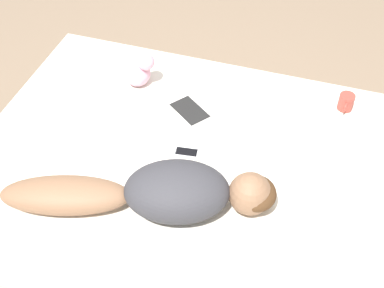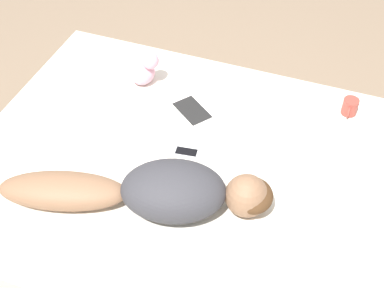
% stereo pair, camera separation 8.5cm
% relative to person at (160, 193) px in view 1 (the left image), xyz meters
% --- Properties ---
extents(ground_plane, '(12.00, 12.00, 0.00)m').
position_rel_person_xyz_m(ground_plane, '(-0.28, -0.01, -0.64)').
color(ground_plane, '#7A6651').
extents(bed, '(1.81, 2.19, 0.54)m').
position_rel_person_xyz_m(bed, '(-0.28, -0.01, -0.37)').
color(bed, '#383333').
rests_on(bed, ground_plane).
extents(person, '(0.57, 1.28, 0.22)m').
position_rel_person_xyz_m(person, '(0.00, 0.00, 0.00)').
color(person, brown).
rests_on(person, bed).
extents(open_magazine, '(0.51, 0.49, 0.01)m').
position_rel_person_xyz_m(open_magazine, '(-0.75, -0.02, -0.09)').
color(open_magazine, silver).
rests_on(open_magazine, bed).
extents(coffee_mug, '(0.12, 0.09, 0.10)m').
position_rel_person_xyz_m(coffee_mug, '(-0.96, 0.75, -0.05)').
color(coffee_mug, '#993D33').
rests_on(coffee_mug, bed).
extents(cell_phone, '(0.08, 0.14, 0.01)m').
position_rel_person_xyz_m(cell_phone, '(-0.36, 0.01, -0.09)').
color(cell_phone, silver).
rests_on(cell_phone, bed).
extents(plush_toy, '(0.16, 0.18, 0.22)m').
position_rel_person_xyz_m(plush_toy, '(-0.82, -0.42, -0.01)').
color(plush_toy, '#DB9EB2').
rests_on(plush_toy, bed).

